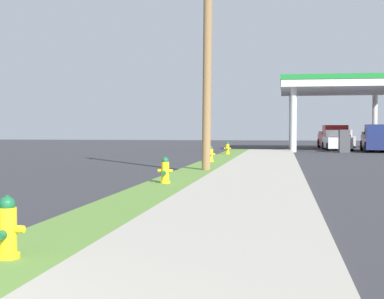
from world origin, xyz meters
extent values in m
cylinder|color=yellow|center=(0.70, 3.30, 0.15)|extent=(0.29, 0.29, 0.06)
cylinder|color=yellow|center=(0.70, 3.30, 0.42)|extent=(0.22, 0.22, 0.60)
sphere|color=#196038|center=(0.70, 3.30, 0.76)|extent=(0.19, 0.19, 0.19)
cylinder|color=#196038|center=(0.70, 3.30, 0.84)|extent=(0.06, 0.06, 0.05)
cylinder|color=yellow|center=(0.86, 3.30, 0.47)|extent=(0.10, 0.09, 0.09)
cylinder|color=#196038|center=(0.70, 3.13, 0.42)|extent=(0.11, 0.12, 0.11)
cylinder|color=yellow|center=(0.64, 12.68, 0.15)|extent=(0.29, 0.29, 0.06)
cylinder|color=yellow|center=(0.64, 12.68, 0.42)|extent=(0.22, 0.22, 0.60)
sphere|color=#196038|center=(0.64, 12.68, 0.76)|extent=(0.19, 0.19, 0.19)
cylinder|color=#196038|center=(0.64, 12.68, 0.84)|extent=(0.06, 0.06, 0.05)
cylinder|color=yellow|center=(0.48, 12.68, 0.47)|extent=(0.10, 0.09, 0.09)
cylinder|color=yellow|center=(0.80, 12.68, 0.47)|extent=(0.10, 0.09, 0.09)
cylinder|color=#196038|center=(0.64, 12.51, 0.42)|extent=(0.11, 0.12, 0.11)
cylinder|color=yellow|center=(0.60, 23.16, 0.15)|extent=(0.29, 0.29, 0.06)
cylinder|color=yellow|center=(0.60, 23.16, 0.42)|extent=(0.22, 0.22, 0.60)
sphere|color=#196038|center=(0.60, 23.16, 0.76)|extent=(0.19, 0.19, 0.19)
cylinder|color=#196038|center=(0.60, 23.16, 0.84)|extent=(0.06, 0.06, 0.05)
cylinder|color=yellow|center=(0.44, 23.16, 0.47)|extent=(0.10, 0.09, 0.09)
cylinder|color=yellow|center=(0.76, 23.16, 0.47)|extent=(0.10, 0.09, 0.09)
cylinder|color=#196038|center=(0.60, 22.99, 0.42)|extent=(0.11, 0.12, 0.11)
cylinder|color=yellow|center=(0.58, 31.39, 0.15)|extent=(0.29, 0.29, 0.06)
cylinder|color=yellow|center=(0.58, 31.39, 0.42)|extent=(0.22, 0.22, 0.60)
sphere|color=#196038|center=(0.58, 31.39, 0.76)|extent=(0.19, 0.19, 0.19)
cylinder|color=#196038|center=(0.58, 31.39, 0.84)|extent=(0.06, 0.06, 0.05)
cylinder|color=yellow|center=(0.42, 31.39, 0.47)|extent=(0.10, 0.09, 0.09)
cylinder|color=yellow|center=(0.74, 31.39, 0.47)|extent=(0.10, 0.09, 0.09)
cylinder|color=#196038|center=(0.58, 31.22, 0.42)|extent=(0.11, 0.12, 0.11)
cylinder|color=#937047|center=(1.19, 17.51, 4.70)|extent=(0.61, 1.35, 9.17)
cylinder|color=silver|center=(4.66, 37.97, 2.30)|extent=(0.44, 0.44, 4.59)
cylinder|color=silver|center=(4.66, 47.40, 2.30)|extent=(0.44, 0.44, 4.59)
cylinder|color=silver|center=(11.69, 47.40, 2.30)|extent=(0.44, 0.44, 4.59)
cube|color=white|center=(8.17, 42.69, 4.84)|extent=(8.83, 11.23, 0.50)
cube|color=#1E8433|center=(8.17, 42.69, 5.27)|extent=(8.93, 11.33, 0.36)
cube|color=#47474C|center=(8.17, 37.97, 0.80)|extent=(0.70, 1.10, 1.60)
cube|color=#47474C|center=(8.17, 47.40, 0.80)|extent=(0.70, 1.10, 1.60)
cube|color=white|center=(8.12, 42.69, 0.59)|extent=(1.95, 4.55, 0.85)
cube|color=white|center=(8.12, 42.46, 1.29)|extent=(1.66, 2.07, 0.56)
cylinder|color=black|center=(7.21, 44.36, 0.30)|extent=(0.24, 0.61, 0.60)
cylinder|color=black|center=(8.93, 44.41, 0.30)|extent=(0.24, 0.61, 0.60)
cylinder|color=black|center=(7.31, 40.96, 0.30)|extent=(0.24, 0.61, 0.60)
cylinder|color=black|center=(9.02, 41.01, 0.30)|extent=(0.24, 0.61, 0.60)
cube|color=#BCBCC1|center=(9.08, 49.69, 0.59)|extent=(2.14, 4.62, 0.85)
cube|color=#BCBCC1|center=(9.10, 49.46, 1.29)|extent=(1.74, 2.14, 0.56)
cylinder|color=black|center=(8.10, 51.32, 0.30)|extent=(0.26, 0.61, 0.60)
cylinder|color=black|center=(9.81, 51.45, 0.30)|extent=(0.26, 0.61, 0.60)
cylinder|color=black|center=(8.35, 47.93, 0.30)|extent=(0.26, 0.61, 0.60)
cylinder|color=black|center=(10.06, 48.05, 0.30)|extent=(0.26, 0.61, 0.60)
cube|color=navy|center=(10.71, 39.77, 0.71)|extent=(2.35, 5.52, 1.00)
cube|color=navy|center=(10.65, 38.80, 1.59)|extent=(1.97, 2.17, 0.76)
cube|color=navy|center=(10.79, 40.95, 1.33)|extent=(2.07, 3.03, 0.24)
cylinder|color=black|center=(9.63, 37.68, 0.38)|extent=(0.27, 0.77, 0.76)
cylinder|color=black|center=(9.91, 41.97, 0.38)|extent=(0.27, 0.77, 0.76)
cube|color=red|center=(8.14, 46.18, 0.71)|extent=(2.27, 5.49, 1.00)
cube|color=red|center=(8.19, 45.20, 1.59)|extent=(1.94, 2.14, 0.76)
cube|color=red|center=(8.08, 47.36, 1.33)|extent=(2.02, 3.01, 0.24)
cylinder|color=black|center=(9.19, 44.08, 0.38)|extent=(0.26, 0.77, 0.76)
cylinder|color=black|center=(7.30, 43.98, 0.38)|extent=(0.26, 0.77, 0.76)
cylinder|color=black|center=(8.98, 48.37, 0.38)|extent=(0.26, 0.77, 0.76)
cylinder|color=black|center=(7.08, 48.28, 0.38)|extent=(0.26, 0.77, 0.76)
camera|label=1|loc=(3.90, -2.89, 1.64)|focal=52.95mm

